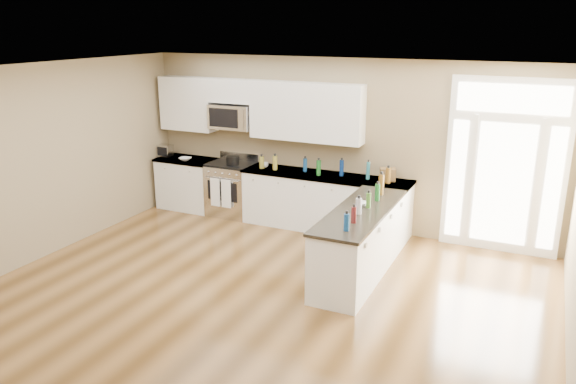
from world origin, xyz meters
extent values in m
plane|color=#513516|center=(0.00, 0.00, 0.00)|extent=(8.00, 8.00, 0.00)
plane|color=#8D7B59|center=(0.00, 4.00, 1.40)|extent=(7.00, 0.00, 7.00)
plane|color=white|center=(0.00, 0.00, 2.80)|extent=(8.00, 8.00, 0.00)
cube|color=white|center=(-2.87, 3.69, 0.45)|extent=(1.06, 0.62, 0.90)
cube|color=black|center=(-2.87, 3.69, 0.05)|extent=(1.02, 0.52, 0.10)
cube|color=black|center=(-2.87, 3.69, 0.92)|extent=(1.10, 0.66, 0.04)
cube|color=white|center=(-0.16, 3.69, 0.45)|extent=(2.81, 0.62, 0.90)
cube|color=black|center=(-0.16, 3.69, 0.05)|extent=(2.77, 0.52, 0.10)
cube|color=black|center=(-0.16, 3.69, 0.92)|extent=(2.85, 0.66, 0.04)
cube|color=white|center=(0.93, 2.24, 0.45)|extent=(0.65, 2.28, 0.90)
cube|color=black|center=(0.93, 2.24, 0.05)|extent=(0.61, 2.18, 0.10)
cube|color=black|center=(0.93, 2.24, 0.92)|extent=(0.69, 2.32, 0.04)
cube|color=white|center=(-2.88, 3.83, 1.93)|extent=(1.04, 0.33, 0.95)
cube|color=white|center=(-0.57, 3.83, 1.93)|extent=(1.94, 0.33, 0.95)
cube|color=white|center=(-1.95, 3.83, 2.20)|extent=(0.82, 0.33, 0.40)
cube|color=silver|center=(-1.95, 3.80, 1.76)|extent=(0.78, 0.40, 0.42)
cube|color=black|center=(-2.01, 3.59, 1.76)|extent=(0.56, 0.01, 0.32)
cube|color=white|center=(2.55, 3.96, 1.30)|extent=(1.70, 0.08, 2.60)
cube|color=white|center=(2.55, 3.91, 1.05)|extent=(0.78, 0.02, 1.80)
cube|color=white|center=(1.89, 3.91, 1.05)|extent=(0.22, 0.02, 1.80)
cube|color=white|center=(3.21, 3.91, 1.05)|extent=(0.22, 0.02, 1.80)
cube|color=white|center=(2.55, 3.91, 2.30)|extent=(1.50, 0.02, 0.40)
cube|color=silver|center=(-1.94, 3.69, 0.46)|extent=(0.78, 0.64, 0.92)
cube|color=black|center=(-1.94, 3.69, 0.94)|extent=(0.78, 0.60, 0.03)
cube|color=silver|center=(-1.94, 3.99, 1.01)|extent=(0.78, 0.04, 0.14)
cube|color=black|center=(-1.94, 3.36, 0.52)|extent=(0.58, 0.01, 0.34)
cylinder|color=silver|center=(-1.94, 3.34, 0.74)|extent=(0.70, 0.02, 0.02)
cube|color=white|center=(-2.06, 3.33, 0.50)|extent=(0.18, 0.02, 0.50)
cube|color=white|center=(-1.84, 3.33, 0.50)|extent=(0.18, 0.02, 0.50)
cylinder|color=black|center=(-1.85, 3.60, 1.04)|extent=(0.26, 0.26, 0.17)
cube|color=silver|center=(-3.35, 3.69, 1.05)|extent=(0.25, 0.20, 0.22)
cube|color=brown|center=(0.85, 3.79, 1.04)|extent=(0.29, 0.25, 0.20)
imported|color=white|center=(-2.82, 3.56, 0.97)|extent=(0.22, 0.22, 0.05)
imported|color=white|center=(0.87, 2.41, 0.96)|extent=(0.20, 0.20, 0.05)
imported|color=white|center=(-1.28, 3.73, 0.98)|extent=(0.12, 0.12, 0.08)
cylinder|color=#19591E|center=(-0.25, 3.62, 1.06)|extent=(0.07, 0.07, 0.25)
cylinder|color=navy|center=(-0.55, 3.77, 1.05)|extent=(0.06, 0.06, 0.22)
cylinder|color=brown|center=(0.90, 3.64, 1.06)|extent=(0.08, 0.08, 0.24)
cylinder|color=olive|center=(-1.30, 3.64, 1.04)|extent=(0.08, 0.08, 0.21)
cylinder|color=#26727F|center=(0.55, 3.73, 1.08)|extent=(0.06, 0.06, 0.28)
cylinder|color=#591919|center=(1.00, 1.70, 1.04)|extent=(0.07, 0.07, 0.21)
cylinder|color=#B2B2B7|center=(0.94, 2.05, 1.05)|extent=(0.08, 0.08, 0.21)
cylinder|color=navy|center=(0.10, 3.75, 1.07)|extent=(0.07, 0.07, 0.26)
cylinder|color=#3F7226|center=(0.99, 2.35, 1.04)|extent=(0.07, 0.07, 0.20)
cylinder|color=#19591E|center=(1.01, 2.70, 1.06)|extent=(0.07, 0.07, 0.24)
cylinder|color=navy|center=(1.01, 1.40, 1.05)|extent=(0.07, 0.07, 0.21)
cylinder|color=brown|center=(0.97, 3.00, 1.09)|extent=(0.08, 0.08, 0.30)
cylinder|color=olive|center=(-1.05, 3.64, 1.06)|extent=(0.08, 0.08, 0.24)
camera|label=1|loc=(3.03, -4.59, 3.33)|focal=35.00mm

